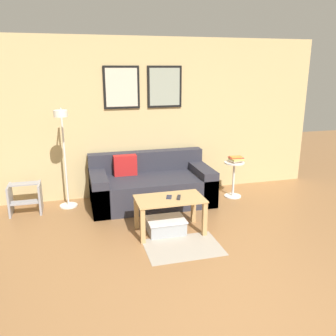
{
  "coord_description": "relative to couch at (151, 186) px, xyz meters",
  "views": [
    {
      "loc": [
        -1.36,
        -2.14,
        2.09
      ],
      "look_at": [
        -0.22,
        2.06,
        0.85
      ],
      "focal_mm": 38.0,
      "sensor_mm": 36.0,
      "label": 1
    }
  ],
  "objects": [
    {
      "name": "couch",
      "position": [
        0.0,
        0.0,
        0.0
      ],
      "size": [
        1.88,
        0.95,
        0.76
      ],
      "color": "#2D2D38",
      "rests_on": "ground_plane"
    },
    {
      "name": "coffee_table",
      "position": [
        0.01,
        -1.09,
        0.09
      ],
      "size": [
        0.88,
        0.51,
        0.47
      ],
      "color": "tan",
      "rests_on": "ground_plane"
    },
    {
      "name": "remote_control",
      "position": [
        0.12,
        -1.12,
        0.2
      ],
      "size": [
        0.09,
        0.15,
        0.02
      ],
      "primitive_type": "cube",
      "rotation": [
        0.0,
        0.0,
        -0.36
      ],
      "color": "#232328",
      "rests_on": "coffee_table"
    },
    {
      "name": "area_rug",
      "position": [
        0.05,
        -1.55,
        -0.27
      ],
      "size": [
        0.91,
        0.64,
        0.01
      ],
      "primitive_type": "cube",
      "color": "#A39989",
      "rests_on": "ground_plane"
    },
    {
      "name": "storage_bin",
      "position": [
        -0.04,
        -1.1,
        -0.18
      ],
      "size": [
        0.49,
        0.37,
        0.19
      ],
      "color": "#9EA3A8",
      "rests_on": "ground_plane"
    },
    {
      "name": "book_stack",
      "position": [
        1.41,
        -0.1,
        0.37
      ],
      "size": [
        0.25,
        0.21,
        0.09
      ],
      "color": "#D18438",
      "rests_on": "side_table"
    },
    {
      "name": "floor_lamp",
      "position": [
        -1.27,
        -0.01,
        0.71
      ],
      "size": [
        0.27,
        0.57,
        1.53
      ],
      "color": "white",
      "rests_on": "ground_plane"
    },
    {
      "name": "ground_plane",
      "position": [
        0.22,
        -3.07,
        -0.28
      ],
      "size": [
        16.0,
        16.0,
        0.0
      ],
      "primitive_type": "plane",
      "color": "olive"
    },
    {
      "name": "wall_back",
      "position": [
        0.22,
        0.5,
        1.01
      ],
      "size": [
        5.6,
        0.09,
        2.55
      ],
      "color": "tan",
      "rests_on": "ground_plane"
    },
    {
      "name": "cell_phone",
      "position": [
        0.01,
        -1.06,
        0.19
      ],
      "size": [
        0.11,
        0.15,
        0.01
      ],
      "primitive_type": "cube",
      "rotation": [
        0.0,
        0.0,
        -0.33
      ],
      "color": "#1E2338",
      "rests_on": "coffee_table"
    },
    {
      "name": "side_table",
      "position": [
        1.38,
        -0.1,
        0.08
      ],
      "size": [
        0.33,
        0.33,
        0.59
      ],
      "color": "white",
      "rests_on": "ground_plane"
    },
    {
      "name": "step_stool",
      "position": [
        -1.87,
        0.08,
        -0.04
      ],
      "size": [
        0.45,
        0.35,
        0.44
      ],
      "color": "#99999E",
      "rests_on": "ground_plane"
    }
  ]
}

